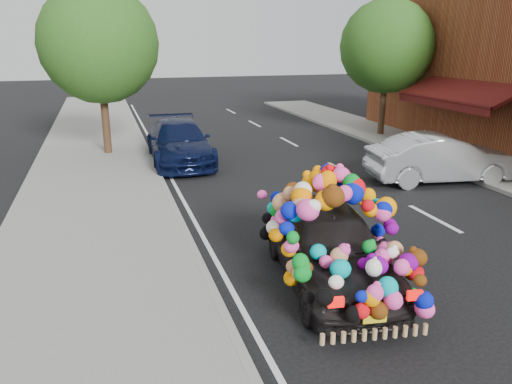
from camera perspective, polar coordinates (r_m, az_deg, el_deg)
ground at (r=11.16m, az=4.55°, el=-4.89°), size 100.00×100.00×0.00m
sidewalk at (r=10.45m, az=-18.13°, el=-6.93°), size 4.00×60.00×0.12m
kerb at (r=10.55m, az=-7.47°, el=-5.92°), size 0.15×60.00×0.13m
footpath_far at (r=17.93m, az=25.96°, el=2.05°), size 3.00×40.00×0.12m
lane_markings at (r=12.86m, az=19.68°, el=-2.84°), size 6.00×50.00×0.01m
tree_near_sidewalk at (r=19.11m, az=-17.52°, el=15.85°), size 4.20×4.20×6.13m
tree_far_b at (r=22.93m, az=14.71°, el=15.80°), size 4.00×4.00×5.90m
plush_art_car at (r=8.77m, az=8.41°, el=-3.88°), size 2.57×4.56×2.06m
navy_sedan at (r=17.77m, az=-8.77°, el=5.65°), size 2.13×5.01×1.44m
silver_hatchback at (r=16.07m, az=20.42°, el=3.61°), size 4.59×2.18×1.45m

